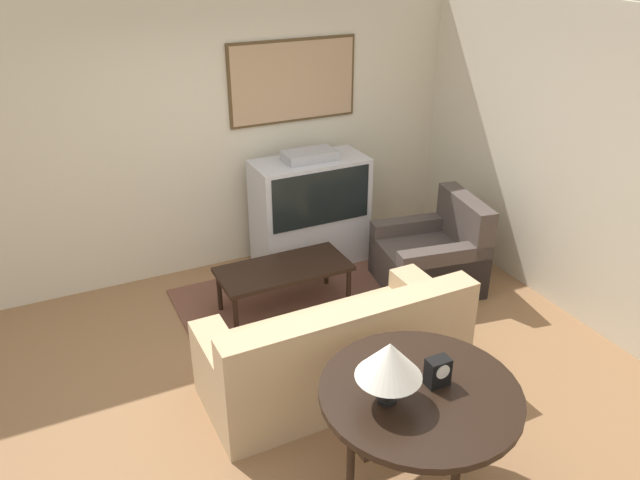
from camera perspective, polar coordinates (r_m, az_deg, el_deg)
The scene contains 11 objects.
ground_plane at distance 5.04m, azimuth -1.77°, elevation -12.46°, with size 12.00×12.00×0.00m, color #8E6642.
wall_back at distance 6.21m, azimuth -10.00°, elevation 9.18°, with size 12.00×0.10×2.70m.
wall_right at distance 5.82m, azimuth 22.52°, elevation 6.24°, with size 0.06×12.00×2.70m.
area_rug at distance 5.88m, azimuth -1.94°, elevation -6.06°, with size 2.11×1.63×0.01m.
tv at distance 6.39m, azimuth -0.92°, elevation 2.65°, with size 1.15×0.55×1.22m.
couch at distance 4.76m, azimuth 1.53°, elevation -10.33°, with size 1.98×0.87×0.86m.
armchair at distance 6.19m, azimuth 10.17°, elevation -1.63°, with size 1.03×0.97×0.90m.
coffee_table at distance 5.65m, azimuth -3.34°, elevation -2.87°, with size 1.19×0.56×0.44m.
console_table at distance 3.77m, azimuth 9.13°, elevation -14.19°, with size 1.18×1.18×0.80m.
table_lamp at distance 3.45m, azimuth 6.35°, elevation -10.89°, with size 0.37×0.37×0.39m.
mantel_clock at distance 3.73m, azimuth 10.72°, elevation -11.75°, with size 0.14×0.10×0.18m.
Camera 1 is at (-1.57, -3.59, 3.18)m, focal length 35.00 mm.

